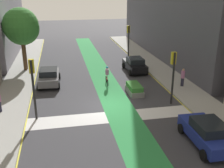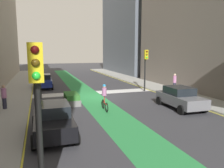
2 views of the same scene
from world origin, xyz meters
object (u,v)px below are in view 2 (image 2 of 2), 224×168
Objects in this scene: pedestrian_sidewalk_right_a at (4,97)px; median_planter at (72,99)px; car_blue_right_near at (43,81)px; car_grey_left_far at (180,97)px; traffic_signal_near_right at (39,66)px; traffic_signal_near_left at (146,62)px; traffic_signal_far_right at (37,96)px; car_black_right_far at (53,119)px; pedestrian_sidewalk_left_a at (175,82)px; cyclist_in_lane at (105,97)px.

pedestrian_sidewalk_right_a is 4.83m from median_planter.
car_blue_right_near is 2.51× the size of pedestrian_sidewalk_right_a.
car_grey_left_far is at bearing 126.37° from car_blue_right_near.
traffic_signal_near_left is at bearing -176.42° from traffic_signal_near_right.
car_blue_right_near is (-0.48, -20.37, -2.24)m from traffic_signal_far_right.
car_black_right_far is at bearing 117.09° from pedestrian_sidewalk_right_a.
pedestrian_sidewalk_left_a is 0.74× the size of median_planter.
pedestrian_sidewalk_right_a is 15.77m from pedestrian_sidewalk_left_a.
car_blue_right_near is 14.46m from pedestrian_sidewalk_left_a.
cyclist_in_lane is at bearing -135.49° from car_black_right_far.
car_grey_left_far is at bearing 164.79° from pedestrian_sidewalk_right_a.
traffic_signal_far_right is 2.48× the size of pedestrian_sidewalk_left_a.
traffic_signal_near_left reaches higher than cyclist_in_lane.
pedestrian_sidewalk_left_a is (-12.62, -8.27, 0.24)m from car_black_right_far.
car_black_right_far is (-0.49, 8.92, -2.13)m from traffic_signal_near_right.
cyclist_in_lane is at bearing -12.91° from car_grey_left_far.
pedestrian_sidewalk_left_a is (-2.69, 1.30, -1.97)m from traffic_signal_near_left.
traffic_signal_near_left reaches higher than pedestrian_sidewalk_right_a.
car_black_right_far is at bearing 43.94° from traffic_signal_near_left.
car_black_right_far is at bearing 33.24° from pedestrian_sidewalk_left_a.
cyclist_in_lane is (-3.77, -3.70, 0.17)m from car_black_right_far.
pedestrian_sidewalk_right_a is (2.95, -5.76, 0.21)m from car_black_right_far.
traffic_signal_near_right reaches higher than car_grey_left_far.
pedestrian_sidewalk_left_a reaches higher than car_blue_right_near.
traffic_signal_near_left is at bearing -136.41° from cyclist_in_lane.
traffic_signal_near_left is at bearing 151.27° from car_blue_right_near.
pedestrian_sidewalk_right_a is (2.81, 9.33, 0.21)m from car_blue_right_near.
traffic_signal_near_left is 2.46× the size of pedestrian_sidewalk_left_a.
traffic_signal_near_left is 13.97m from car_black_right_far.
pedestrian_sidewalk_left_a reaches higher than pedestrian_sidewalk_right_a.
pedestrian_sidewalk_left_a is at bearing -152.71° from cyclist_in_lane.
traffic_signal_far_right is 5.77m from car_black_right_far.
car_blue_right_near is at bearing -28.14° from pedestrian_sidewalk_left_a.
traffic_signal_far_right is 2.58× the size of pedestrian_sidewalk_right_a.
car_grey_left_far is at bearing 152.14° from median_planter.
car_blue_right_near is at bearing -53.63° from car_grey_left_far.
traffic_signal_far_right reaches higher than traffic_signal_near_right.
pedestrian_sidewalk_right_a is at bearing 9.17° from pedestrian_sidewalk_left_a.
pedestrian_sidewalk_left_a is at bearing -134.31° from traffic_signal_far_right.
pedestrian_sidewalk_left_a reaches higher than cyclist_in_lane.
car_grey_left_far is at bearing 83.82° from traffic_signal_near_left.
pedestrian_sidewalk_right_a is at bearing -78.06° from traffic_signal_far_right.
car_grey_left_far is 5.54m from cyclist_in_lane.
traffic_signal_near_left is 8.76m from cyclist_in_lane.
median_planter is (8.12, 3.22, -2.61)m from traffic_signal_near_left.
median_planter is at bearing 102.54° from car_blue_right_near.
cyclist_in_lane reaches higher than pedestrian_sidewalk_right_a.
traffic_signal_near_left is at bearing -163.50° from pedestrian_sidewalk_right_a.
cyclist_in_lane is (-3.90, 11.39, 0.17)m from car_blue_right_near.
traffic_signal_near_left is 13.58m from pedestrian_sidewalk_right_a.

